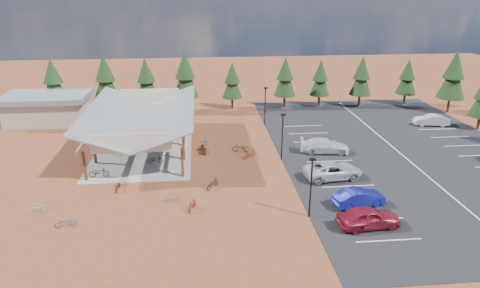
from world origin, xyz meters
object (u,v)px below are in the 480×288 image
bike_8 (118,186)px  bike_13 (170,197)px  bike_1 (117,151)px  bike_6 (154,137)px  car_1 (359,198)px  bike_0 (99,172)px  lamp_post_1 (282,134)px  bike_5 (166,147)px  lamp_post_0 (311,184)px  car_2 (333,170)px  bike_9 (39,207)px  bike_11 (192,205)px  bike_7 (174,123)px  bike_14 (204,144)px  car_0 (369,217)px  trash_bin_0 (206,151)px  bike_16 (241,148)px  car_3 (325,146)px  car_9 (431,120)px  bike_pavilion (142,116)px  bike_3 (145,126)px  bike_15 (250,153)px  bike_10 (66,222)px  outbuilding (47,108)px  bike_2 (120,135)px  bike_4 (155,159)px  trash_bin_1 (204,147)px

bike_8 → bike_13: 5.60m
bike_1 → bike_6: bike_1 is taller
bike_1 → car_1: 25.90m
bike_0 → car_1: bearing=-113.0°
lamp_post_1 → bike_5: bearing=164.8°
lamp_post_0 → car_1: bearing=16.4°
car_2 → bike_0: bearing=77.0°
bike_9 → bike_11: bearing=-117.8°
bike_6 → bike_7: (2.21, 5.17, 0.04)m
lamp_post_0 → bike_9: lamp_post_0 is taller
bike_14 → car_0: 22.23m
trash_bin_0 → bike_16: bearing=8.0°
car_1 → car_3: 12.19m
bike_5 → car_9: (34.31, 6.25, 0.15)m
bike_pavilion → bike_7: (3.04, 7.26, -3.19)m
bike_3 → car_2: car_2 is taller
bike_14 → bike_15: 6.13m
bike_7 → bike_10: (-7.26, -24.01, -0.22)m
bike_16 → car_1: size_ratio=0.41×
lamp_post_1 → bike_8: size_ratio=3.26×
bike_5 → car_1: 22.04m
outbuilding → bike_8: (12.76, -21.71, -1.61)m
bike_1 → bike_10: size_ratio=1.14×
bike_3 → bike_2: bearing=134.8°
bike_pavilion → car_1: size_ratio=4.29×
trash_bin_0 → bike_3: bearing=129.7°
bike_pavilion → bike_10: 17.60m
bike_15 → car_1: (7.87, -11.47, 0.23)m
outbuilding → bike_6: outbuilding is taller
lamp_post_0 → trash_bin_0: (-8.00, 14.15, -2.53)m
bike_8 → car_2: size_ratio=0.28×
bike_9 → bike_10: size_ratio=0.97×
bike_15 → bike_9: bearing=78.3°
lamp_post_1 → bike_2: size_ratio=2.82×
lamp_post_0 → bike_6: (-14.18, 19.09, -2.38)m
bike_9 → car_9: car_9 is taller
bike_0 → bike_14: bike_0 is taller
outbuilding → bike_5: 20.90m
outbuilding → bike_11: (19.54, -26.01, -1.52)m
bike_4 → bike_16: size_ratio=0.92×
bike_11 → car_2: bearing=43.8°
lamp_post_1 → bike_7: bearing=134.3°
bike_5 → bike_2: bearing=35.7°
bike_6 → trash_bin_1: bearing=-132.3°
bike_pavilion → bike_1: bearing=-137.6°
bike_1 → bike_2: size_ratio=0.99×
bike_9 → bike_5: bearing=-61.5°
lamp_post_1 → trash_bin_0: (-8.00, 2.15, -2.53)m
trash_bin_1 → car_0: 21.27m
bike_pavilion → bike_14: bike_pavilion is taller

